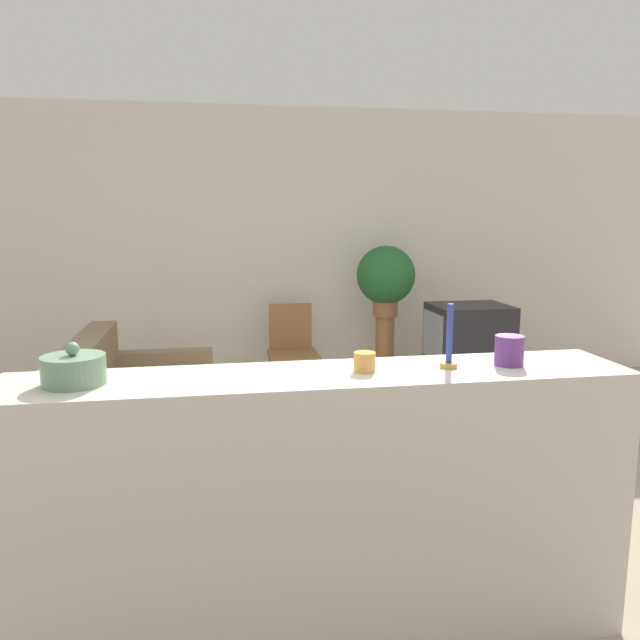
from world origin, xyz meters
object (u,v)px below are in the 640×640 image
Objects in this scene: television at (468,334)px; decorative_bowl at (74,369)px; couch at (137,418)px; wooden_chair at (292,347)px; potted_plant at (386,277)px.

television is 3.86m from decorative_bowl.
wooden_chair is at bearing 44.11° from couch.
potted_plant reaches higher than wooden_chair.
wooden_chair is 1.08m from potted_plant.
television is 3.01× the size of decorative_bowl.
wooden_chair is 1.34× the size of potted_plant.
decorative_bowl is (-1.20, -3.28, 0.67)m from wooden_chair.
couch is at bearing 91.41° from decorative_bowl.
television reaches higher than wooden_chair.
potted_plant is at bearing 29.88° from couch.
decorative_bowl is (0.05, -2.07, 0.87)m from couch.
potted_plant is (2.13, 1.22, 0.83)m from couch.
couch is at bearing -150.12° from potted_plant.
couch is 2.64× the size of potted_plant.
wooden_chair is (1.25, 1.21, 0.20)m from couch.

